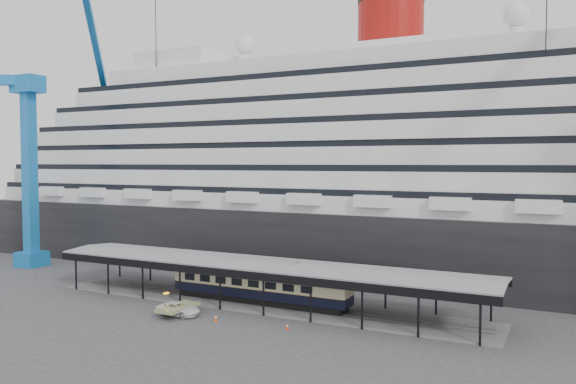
{
  "coord_description": "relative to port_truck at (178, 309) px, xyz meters",
  "views": [
    {
      "loc": [
        33.07,
        -53.12,
        17.08
      ],
      "look_at": [
        2.4,
        8.0,
        13.5
      ],
      "focal_mm": 35.0,
      "sensor_mm": 36.0,
      "label": 1
    }
  ],
  "objects": [
    {
      "name": "port_truck",
      "position": [
        0.0,
        0.0,
        0.0
      ],
      "size": [
        5.19,
        2.48,
        1.43
      ],
      "primitive_type": "imported",
      "rotation": [
        0.0,
        0.0,
        1.55
      ],
      "color": "silver",
      "rests_on": "ground"
    },
    {
      "name": "pullman_carriage",
      "position": [
        5.8,
        8.24,
        2.02
      ],
      "size": [
        23.04,
        3.23,
        22.61
      ],
      "rotation": [
        0.0,
        0.0,
        -0.0
      ],
      "color": "black",
      "rests_on": "ground"
    },
    {
      "name": "traffic_cone_left",
      "position": [
        5.14,
        -0.18,
        -0.33
      ],
      "size": [
        0.52,
        0.52,
        0.78
      ],
      "rotation": [
        0.0,
        0.0,
        0.38
      ],
      "color": "#D14A0B",
      "rests_on": "ground"
    },
    {
      "name": "cruise_ship",
      "position": [
        5.78,
        35.24,
        17.64
      ],
      "size": [
        130.0,
        30.0,
        43.9
      ],
      "color": "black",
      "rests_on": "ground"
    },
    {
      "name": "traffic_cone_mid",
      "position": [
        1.59,
        1.46,
        -0.37
      ],
      "size": [
        0.4,
        0.4,
        0.7
      ],
      "rotation": [
        0.0,
        0.0,
        0.1
      ],
      "color": "#CF4F0B",
      "rests_on": "ground"
    },
    {
      "name": "ground",
      "position": [
        5.73,
        3.24,
        -0.71
      ],
      "size": [
        200.0,
        200.0,
        0.0
      ],
      "primitive_type": "plane",
      "color": "#39393C",
      "rests_on": "ground"
    },
    {
      "name": "platform_canopy",
      "position": [
        5.73,
        8.24,
        1.65
      ],
      "size": [
        56.0,
        9.18,
        5.3
      ],
      "color": "slate",
      "rests_on": "ground"
    },
    {
      "name": "crane_blue",
      "position": [
        -39.39,
        13.86,
        19.24
      ],
      "size": [
        22.63,
        19.19,
        47.6
      ],
      "color": "blue",
      "rests_on": "ground"
    },
    {
      "name": "traffic_cone_right",
      "position": [
        13.38,
        0.59,
        -0.39
      ],
      "size": [
        0.41,
        0.41,
        0.66
      ],
      "rotation": [
        0.0,
        0.0,
        -0.27
      ],
      "color": "#D83F0C",
      "rests_on": "ground"
    }
  ]
}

